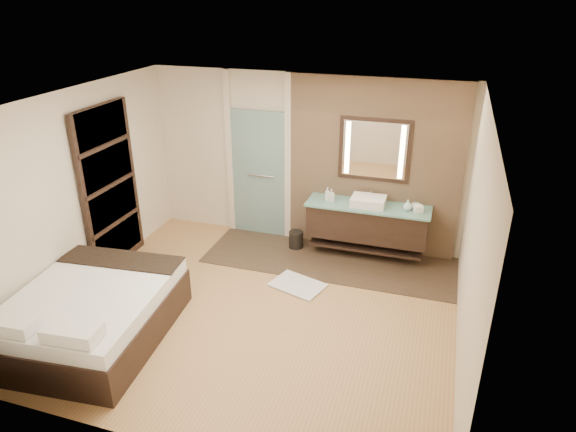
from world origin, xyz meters
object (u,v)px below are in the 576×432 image
(vanity, at_px, (367,222))
(bed, at_px, (92,314))
(mirror_unit, at_px, (374,150))
(waste_bin, at_px, (296,240))

(vanity, xyz_separation_m, bed, (-2.75, -2.99, -0.25))
(vanity, distance_m, mirror_unit, 1.10)
(vanity, bearing_deg, bed, -132.59)
(mirror_unit, xyz_separation_m, waste_bin, (-1.11, -0.31, -1.51))
(mirror_unit, height_order, waste_bin, mirror_unit)
(waste_bin, bearing_deg, mirror_unit, 15.47)
(waste_bin, bearing_deg, vanity, 3.52)
(bed, bearing_deg, waste_bin, 55.56)
(waste_bin, bearing_deg, bed, -119.33)
(mirror_unit, bearing_deg, waste_bin, -164.53)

